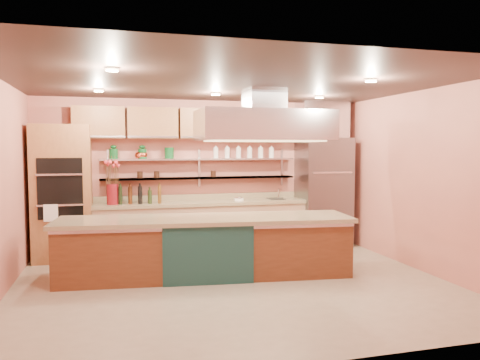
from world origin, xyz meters
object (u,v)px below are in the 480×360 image
object	(u,v)px
kitchen_scale	(239,198)
copper_kettle	(139,155)
flower_vase	(113,194)
island	(206,247)
refrigerator	(324,192)
green_canister	(169,153)

from	to	relation	value
kitchen_scale	copper_kettle	xyz separation A→B (m)	(-1.78, 0.22, 0.81)
flower_vase	kitchen_scale	world-z (taller)	flower_vase
island	kitchen_scale	xyz separation A→B (m)	(0.93, 1.60, 0.53)
island	refrigerator	bearing A→B (deg)	37.26
island	flower_vase	size ratio (longest dim) A/B	11.95
flower_vase	kitchen_scale	distance (m)	2.27
copper_kettle	green_canister	bearing A→B (deg)	0.00
green_canister	flower_vase	bearing A→B (deg)	-167.73
copper_kettle	island	bearing A→B (deg)	-64.73
copper_kettle	green_canister	xyz separation A→B (m)	(0.53, 0.00, 0.04)
green_canister	refrigerator	bearing A→B (deg)	-4.43
kitchen_scale	green_canister	distance (m)	1.52
copper_kettle	green_canister	world-z (taller)	green_canister
flower_vase	green_canister	distance (m)	1.25
refrigerator	flower_vase	xyz separation A→B (m)	(-3.98, 0.01, 0.06)
island	flower_vase	distance (m)	2.18
island	copper_kettle	world-z (taller)	copper_kettle
green_canister	island	bearing A→B (deg)	-79.91
island	green_canister	xyz separation A→B (m)	(-0.32, 1.82, 1.37)
flower_vase	copper_kettle	size ratio (longest dim) A/B	2.16
refrigerator	kitchen_scale	distance (m)	1.72
refrigerator	flower_vase	distance (m)	3.98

